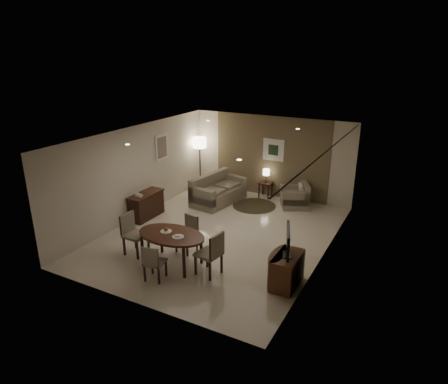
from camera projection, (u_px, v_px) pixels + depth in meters
The scene contains 31 objects.
room_shell at pixel (228, 183), 10.64m from camera, with size 5.50×7.00×2.70m.
taupe_accent at pixel (271, 157), 13.20m from camera, with size 3.96×0.03×2.70m, color brown.
curtain_wall at pixel (323, 206), 9.13m from camera, with size 0.08×6.70×2.58m, color beige, non-canonical shape.
curtain_rod at pixel (328, 150), 8.69m from camera, with size 0.03×0.03×6.80m, color black.
art_back_frame at pixel (273, 150), 13.05m from camera, with size 0.72×0.03×0.72m, color silver.
art_back_canvas at pixel (273, 150), 13.04m from camera, with size 0.34×0.01×0.34m, color #1E321C.
art_left_frame at pixel (162, 147), 12.34m from camera, with size 0.03×0.60×0.80m, color silver.
art_left_canvas at pixel (162, 147), 12.33m from camera, with size 0.01×0.46×0.64m, color gray.
downlight_nl at pixel (128, 145), 8.98m from camera, with size 0.10×0.10×0.01m, color white.
downlight_nr at pixel (239, 160), 7.74m from camera, with size 0.10×0.10×0.01m, color white.
downlight_fl at pixel (208, 121), 11.97m from camera, with size 0.10×0.10×0.01m, color white.
downlight_fr at pixel (298, 129), 10.73m from camera, with size 0.10×0.10×0.01m, color white.
console_desk at pixel (146, 205), 11.74m from camera, with size 0.48×1.20×0.75m, color #482217, non-canonical shape.
telephone at pixel (139, 195), 11.35m from camera, with size 0.20×0.14×0.09m, color white, non-canonical shape.
tv_cabinet at pixel (287, 270), 8.34m from camera, with size 0.48×0.90×0.70m, color brown, non-canonical shape.
flat_tv at pixel (288, 241), 8.12m from camera, with size 0.06×0.88×0.60m, color black, non-canonical shape.
dining_table at pixel (172, 249), 9.14m from camera, with size 1.64×1.03×0.77m, color #482217, non-canonical shape.
chair_near at pixel (155, 262), 8.54m from camera, with size 0.41×0.41×0.84m, color gray, non-canonical shape.
chair_far at pixel (186, 235), 9.72m from camera, with size 0.43×0.43×0.89m, color gray, non-canonical shape.
chair_left at pixel (136, 235), 9.58m from camera, with size 0.49×0.49×1.02m, color gray, non-canonical shape.
chair_right at pixel (208, 253), 8.71m from camera, with size 0.49×0.49×1.02m, color gray, non-canonical shape.
plate_a at pixel (166, 231), 9.13m from camera, with size 0.26×0.26×0.02m, color white.
plate_b at pixel (178, 237), 8.87m from camera, with size 0.26×0.26×0.02m, color white.
fruit_apple at pixel (166, 229), 9.11m from camera, with size 0.09×0.09×0.09m, color #B64F14.
napkin at pixel (178, 236), 8.86m from camera, with size 0.12×0.08×0.03m, color white.
round_rug at pixel (254, 206), 12.71m from camera, with size 1.37×1.37×0.01m, color #3F3823.
sofa at pixel (219, 189), 12.87m from camera, with size 0.95×1.90×0.89m, color gray, non-canonical shape.
armchair at pixel (295, 195), 12.54m from camera, with size 0.87×0.82×0.77m, color gray, non-canonical shape.
side_table at pixel (266, 190), 13.39m from camera, with size 0.41×0.41×0.53m, color black, non-canonical shape.
table_lamp at pixel (266, 175), 13.22m from camera, with size 0.22×0.22×0.50m, color #FFEAC1, non-canonical shape.
floor_lamp at pixel (200, 163), 14.02m from camera, with size 0.47×0.47×1.85m, color #FFE5B7, non-canonical shape.
Camera 1 is at (4.67, -8.56, 4.71)m, focal length 32.00 mm.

